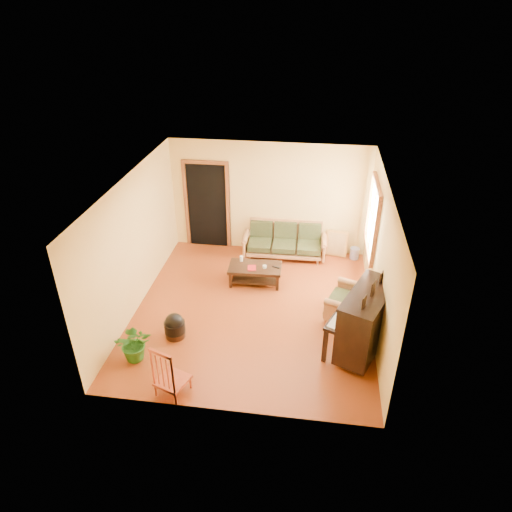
# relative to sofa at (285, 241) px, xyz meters

# --- Properties ---
(floor) EXTENTS (5.00, 5.00, 0.00)m
(floor) POSITION_rel_sofa_xyz_m (-0.42, -2.16, -0.40)
(floor) COLOR maroon
(floor) RESTS_ON ground
(doorway) EXTENTS (1.08, 0.16, 2.05)m
(doorway) POSITION_rel_sofa_xyz_m (-1.87, 0.32, 0.62)
(doorway) COLOR black
(doorway) RESTS_ON floor
(window) EXTENTS (0.12, 1.36, 1.46)m
(window) POSITION_rel_sofa_xyz_m (1.79, -0.86, 1.10)
(window) COLOR white
(window) RESTS_ON right_wall
(sofa) EXTENTS (1.89, 0.82, 0.80)m
(sofa) POSITION_rel_sofa_xyz_m (0.00, 0.00, 0.00)
(sofa) COLOR #A2673B
(sofa) RESTS_ON floor
(coffee_table) EXTENTS (1.12, 0.63, 0.40)m
(coffee_table) POSITION_rel_sofa_xyz_m (-0.52, -1.19, -0.20)
(coffee_table) COLOR black
(coffee_table) RESTS_ON floor
(armchair) EXTENTS (1.03, 1.05, 0.84)m
(armchair) POSITION_rel_sofa_xyz_m (1.36, -2.10, 0.02)
(armchair) COLOR #A2673B
(armchair) RESTS_ON floor
(piano) EXTENTS (1.27, 1.56, 1.20)m
(piano) POSITION_rel_sofa_xyz_m (1.60, -3.05, 0.20)
(piano) COLOR black
(piano) RESTS_ON floor
(footstool) EXTENTS (0.45, 0.45, 0.36)m
(footstool) POSITION_rel_sofa_xyz_m (-1.68, -3.13, -0.22)
(footstool) COLOR black
(footstool) RESTS_ON floor
(red_chair) EXTENTS (0.58, 0.60, 0.94)m
(red_chair) POSITION_rel_sofa_xyz_m (-1.33, -4.41, 0.07)
(red_chair) COLOR #9C361C
(red_chair) RESTS_ON floor
(leaning_frame) EXTENTS (0.50, 0.19, 0.65)m
(leaning_frame) POSITION_rel_sofa_xyz_m (1.20, 0.21, -0.07)
(leaning_frame) COLOR gold
(leaning_frame) RESTS_ON floor
(ceramic_crock) EXTENTS (0.28, 0.28, 0.27)m
(ceramic_crock) POSITION_rel_sofa_xyz_m (1.62, 0.13, -0.27)
(ceramic_crock) COLOR #3545A0
(ceramic_crock) RESTS_ON floor
(potted_plant) EXTENTS (0.72, 0.67, 0.66)m
(potted_plant) POSITION_rel_sofa_xyz_m (-2.16, -3.77, -0.07)
(potted_plant) COLOR #255F1B
(potted_plant) RESTS_ON floor
(book) EXTENTS (0.20, 0.25, 0.02)m
(book) POSITION_rel_sofa_xyz_m (-0.65, -1.30, 0.01)
(book) COLOR maroon
(book) RESTS_ON coffee_table
(candle) EXTENTS (0.09, 0.09, 0.12)m
(candle) POSITION_rel_sofa_xyz_m (-0.83, -1.02, 0.06)
(candle) COLOR silver
(candle) RESTS_ON coffee_table
(glass_jar) EXTENTS (0.10, 0.10, 0.06)m
(glass_jar) POSITION_rel_sofa_xyz_m (-0.31, -1.22, 0.03)
(glass_jar) COLOR silver
(glass_jar) RESTS_ON coffee_table
(remote) EXTENTS (0.16, 0.10, 0.02)m
(remote) POSITION_rel_sofa_xyz_m (-0.08, -1.17, 0.01)
(remote) COLOR black
(remote) RESTS_ON coffee_table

